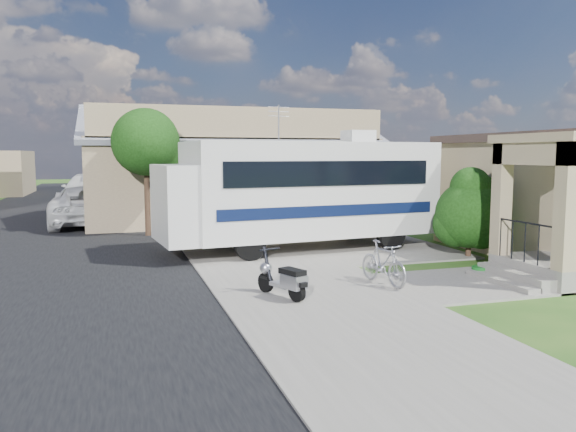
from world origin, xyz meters
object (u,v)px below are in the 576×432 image
object	(u,v)px
motorhome	(302,190)
pickup_truck	(85,206)
van	(89,192)
garden_hose	(481,272)
bicycle	(383,266)
scooter	(284,279)
shrub	(470,211)

from	to	relation	value
motorhome	pickup_truck	distance (m)	10.87
motorhome	pickup_truck	bearing A→B (deg)	121.85
van	pickup_truck	bearing A→B (deg)	-83.41
motorhome	garden_hose	xyz separation A→B (m)	(3.00, -4.75, -1.76)
bicycle	motorhome	bearing A→B (deg)	82.13
motorhome	scooter	size ratio (longest dim) A/B	6.19
shrub	scooter	bearing A→B (deg)	-154.65
shrub	pickup_truck	size ratio (longest dim) A/B	0.44
motorhome	shrub	xyz separation A→B (m)	(4.22, -2.51, -0.54)
shrub	garden_hose	world-z (taller)	shrub
bicycle	van	distance (m)	22.30
motorhome	bicycle	world-z (taller)	motorhome
scooter	bicycle	world-z (taller)	scooter
bicycle	garden_hose	xyz separation A→B (m)	(2.80, 0.35, -0.38)
shrub	pickup_truck	world-z (taller)	shrub
motorhome	garden_hose	world-z (taller)	motorhome
motorhome	van	bearing A→B (deg)	106.72
bicycle	shrub	bearing A→B (deg)	22.78
shrub	garden_hose	bearing A→B (deg)	-118.59
pickup_truck	garden_hose	distance (m)	16.44
garden_hose	shrub	bearing A→B (deg)	61.41
garden_hose	van	bearing A→B (deg)	115.15
motorhome	scooter	bearing A→B (deg)	-118.10
pickup_truck	scooter	bearing A→B (deg)	104.34
shrub	bicycle	world-z (taller)	shrub
scooter	garden_hose	size ratio (longest dim) A/B	3.21
shrub	scooter	xyz separation A→B (m)	(-6.46, -3.06, -0.89)
shrub	bicycle	xyz separation A→B (m)	(-4.03, -2.59, -0.84)
bicycle	van	xyz separation A→B (m)	(-6.98, 21.18, 0.45)
bicycle	garden_hose	bearing A→B (deg)	-2.92
van	shrub	bearing A→B (deg)	-53.70
van	garden_hose	bearing A→B (deg)	-59.18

